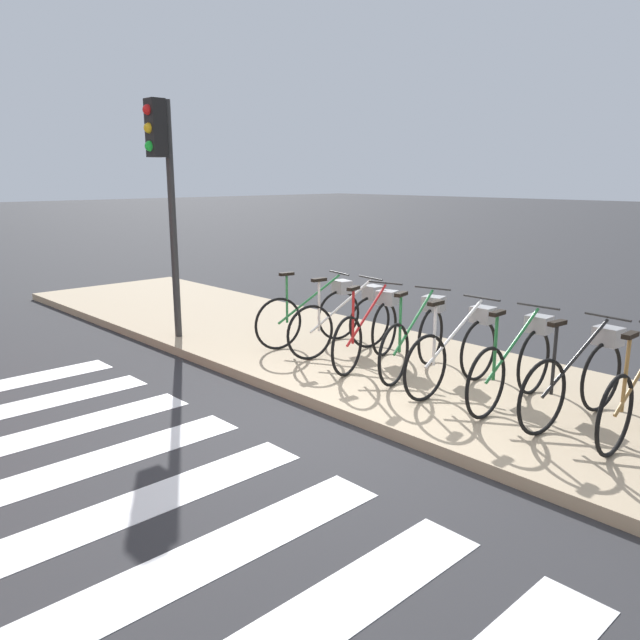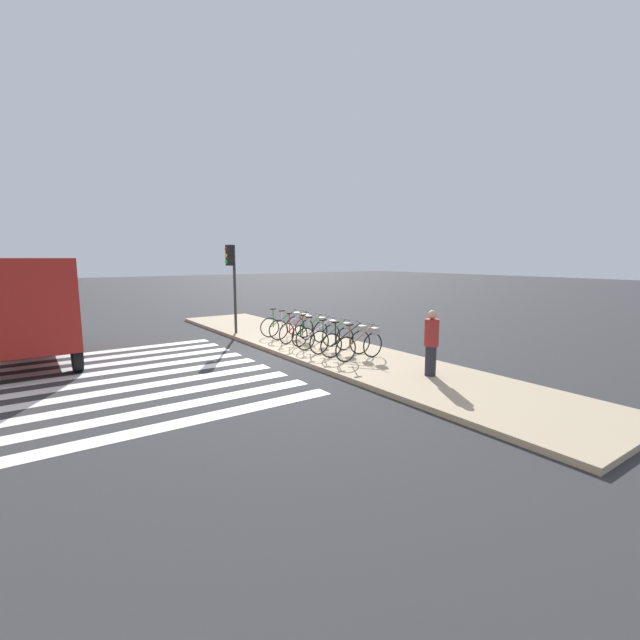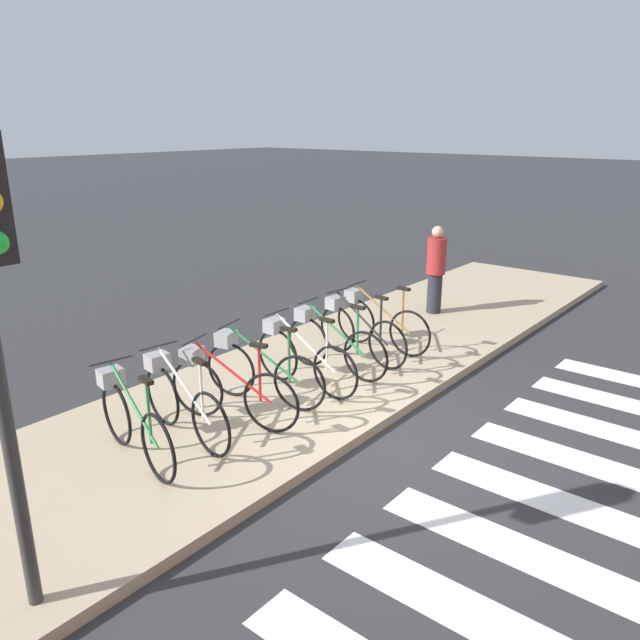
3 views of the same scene
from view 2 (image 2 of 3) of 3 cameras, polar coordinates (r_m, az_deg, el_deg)
ground_plane at (r=12.91m, az=-5.60°, el=-4.78°), size 120.00×120.00×0.00m
sidewalk at (r=13.70m, az=-0.01°, el=-3.72°), size 17.48×3.07×0.12m
road_crosswalk at (r=11.41m, az=-27.54°, el=-7.44°), size 7.65×8.00×0.01m
parked_bicycle_0 at (r=15.38m, az=-4.67°, el=-0.50°), size 0.49×1.65×1.03m
parked_bicycle_1 at (r=14.85m, az=-3.50°, el=-0.80°), size 0.46×1.67×1.03m
parked_bicycle_2 at (r=14.33m, az=-2.84°, el=-1.13°), size 0.58×1.63×1.03m
parked_bicycle_3 at (r=13.88m, az=-1.05°, el=-1.43°), size 0.54×1.64×1.03m
parked_bicycle_4 at (r=13.29m, az=0.13°, el=-1.87°), size 0.46×1.68×1.03m
parked_bicycle_5 at (r=12.78m, az=1.97°, el=-2.29°), size 0.46×1.68×1.03m
parked_bicycle_6 at (r=12.29m, az=3.85°, el=-2.72°), size 0.46×1.67×1.03m
parked_bicycle_7 at (r=11.89m, az=5.63°, el=-3.12°), size 0.46×1.68×1.03m
truck at (r=14.65m, az=-34.87°, el=1.83°), size 5.89×2.27×2.91m
pedestrian at (r=10.48m, az=14.62°, el=-2.84°), size 0.34×0.34×1.57m
traffic_light at (r=16.10m, az=-11.74°, el=6.55°), size 0.24×0.40×3.26m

